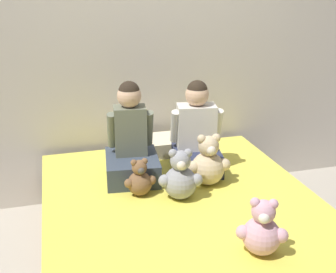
# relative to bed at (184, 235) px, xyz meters

# --- Properties ---
(ground_plane) EXTENTS (14.00, 14.00, 0.00)m
(ground_plane) POSITION_rel_bed_xyz_m (0.00, 0.00, -0.21)
(ground_plane) COLOR #B2A899
(wall_behind_bed) EXTENTS (8.00, 0.06, 2.50)m
(wall_behind_bed) POSITION_rel_bed_xyz_m (0.00, 1.04, 1.04)
(wall_behind_bed) COLOR beige
(wall_behind_bed) RESTS_ON ground_plane
(bed) EXTENTS (1.60, 1.90, 0.43)m
(bed) POSITION_rel_bed_xyz_m (0.00, 0.00, 0.00)
(bed) COLOR #997F60
(bed) RESTS_ON ground_plane
(child_on_left) EXTENTS (0.37, 0.43, 0.62)m
(child_on_left) POSITION_rel_bed_xyz_m (-0.22, 0.43, 0.44)
(child_on_left) COLOR #384251
(child_on_left) RESTS_ON bed
(child_on_right) EXTENTS (0.37, 0.38, 0.61)m
(child_on_right) POSITION_rel_bed_xyz_m (0.22, 0.43, 0.45)
(child_on_right) COLOR #282D47
(child_on_right) RESTS_ON bed
(teddy_bear_held_by_left_child) EXTENTS (0.19, 0.14, 0.23)m
(teddy_bear_held_by_left_child) POSITION_rel_bed_xyz_m (-0.23, 0.17, 0.31)
(teddy_bear_held_by_left_child) COLOR brown
(teddy_bear_held_by_left_child) RESTS_ON bed
(teddy_bear_held_by_right_child) EXTENTS (0.28, 0.21, 0.33)m
(teddy_bear_held_by_right_child) POSITION_rel_bed_xyz_m (0.21, 0.19, 0.36)
(teddy_bear_held_by_right_child) COLOR #D1B78E
(teddy_bear_held_by_right_child) RESTS_ON bed
(teddy_bear_between_children) EXTENTS (0.25, 0.19, 0.31)m
(teddy_bear_between_children) POSITION_rel_bed_xyz_m (-0.01, 0.07, 0.35)
(teddy_bear_between_children) COLOR #939399
(teddy_bear_between_children) RESTS_ON bed
(teddy_bear_at_foot_of_bed) EXTENTS (0.22, 0.18, 0.28)m
(teddy_bear_at_foot_of_bed) POSITION_rel_bed_xyz_m (0.20, -0.55, 0.34)
(teddy_bear_at_foot_of_bed) COLOR #DBA3B2
(teddy_bear_at_foot_of_bed) RESTS_ON bed
(pillow_at_headboard) EXTENTS (0.55, 0.28, 0.11)m
(pillow_at_headboard) POSITION_rel_bed_xyz_m (0.00, 0.78, 0.27)
(pillow_at_headboard) COLOR beige
(pillow_at_headboard) RESTS_ON bed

